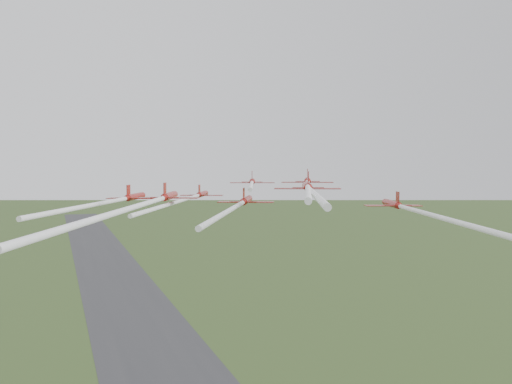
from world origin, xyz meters
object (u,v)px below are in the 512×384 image
object	(u,v)px
jet_lead	(252,183)
jet_row3_mid	(239,204)
jet_row3_left	(117,200)
jet_row2_right	(308,184)
jet_row4_left	(148,203)
jet_row4_right	(310,189)
jet_row2_left	(190,198)
jet_row3_right	(423,213)

from	to	relation	value
jet_lead	jet_row3_mid	size ratio (longest dim) A/B	0.97
jet_row3_left	jet_row2_right	bearing A→B (deg)	11.24
jet_row3_mid	jet_row4_left	size ratio (longest dim) A/B	0.82
jet_row2_right	jet_row4_right	bearing A→B (deg)	-89.01
jet_row4_right	jet_row3_mid	bearing A→B (deg)	138.13
jet_row2_left	jet_row4_left	distance (m)	27.60
jet_row3_right	jet_row4_right	bearing A→B (deg)	-173.90
jet_row2_left	jet_row3_right	size ratio (longest dim) A/B	0.76
jet_row4_right	jet_row4_left	bearing A→B (deg)	-157.00
jet_row4_left	jet_row4_right	distance (m)	21.09
jet_row3_mid	jet_row3_right	distance (m)	25.99
jet_row4_left	jet_row4_right	xyz separation A→B (m)	(21.05, 0.22, 1.26)
jet_row3_mid	jet_row2_left	bearing A→B (deg)	133.38
jet_row3_right	jet_row3_mid	bearing A→B (deg)	162.36
jet_lead	jet_row3_left	distance (m)	31.51
jet_lead	jet_row2_left	size ratio (longest dim) A/B	0.90
jet_row2_right	jet_row4_right	size ratio (longest dim) A/B	1.37
jet_row2_right	jet_row3_right	world-z (taller)	jet_row2_right
jet_row2_left	jet_row3_mid	world-z (taller)	jet_row2_left
jet_row2_right	jet_row3_mid	distance (m)	12.40
jet_row3_left	jet_row3_mid	distance (m)	18.75
jet_lead	jet_row4_right	distance (m)	36.80
jet_row4_right	jet_row3_right	bearing A→B (deg)	9.56
jet_row2_left	jet_row3_right	xyz separation A→B (m)	(25.31, -28.59, -0.87)
jet_row3_right	jet_row2_right	bearing A→B (deg)	136.14
jet_row2_right	jet_row4_right	distance (m)	15.26
jet_row3_mid	jet_row3_left	bearing A→B (deg)	177.55
jet_row3_left	jet_row4_left	bearing A→B (deg)	-61.78
jet_row3_mid	jet_row4_left	bearing A→B (deg)	-116.53
jet_row3_left	jet_row4_left	xyz separation A→B (m)	(1.44, -20.81, 0.89)
jet_lead	jet_row3_mid	world-z (taller)	jet_lead
jet_row3_right	jet_row4_left	world-z (taller)	jet_row4_left
jet_row2_left	jet_row3_left	size ratio (longest dim) A/B	1.13
jet_row4_left	jet_row3_mid	bearing A→B (deg)	59.94
jet_row2_left	jet_row3_left	bearing A→B (deg)	-135.63
jet_row3_mid	jet_row4_left	distance (m)	19.62
jet_lead	jet_row4_left	world-z (taller)	jet_lead
jet_row2_left	jet_row3_mid	size ratio (longest dim) A/B	1.07
jet_row4_left	jet_row2_left	bearing A→B (deg)	88.06
jet_lead	jet_row2_right	size ratio (longest dim) A/B	0.71
jet_row3_left	jet_row2_left	bearing A→B (deg)	44.73
jet_lead	jet_row3_right	world-z (taller)	jet_lead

